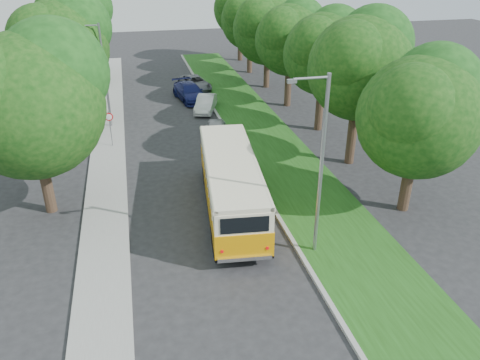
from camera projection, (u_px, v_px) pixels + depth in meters
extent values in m
plane|color=#252527|center=(209.00, 234.00, 22.11)|extent=(120.00, 120.00, 0.00)
cube|color=gray|center=(255.00, 179.00, 27.17)|extent=(0.20, 70.00, 0.15)
cube|color=#1C4612|center=(294.00, 175.00, 27.66)|extent=(4.50, 70.00, 0.13)
cube|color=gray|center=(106.00, 195.00, 25.44)|extent=(2.20, 70.00, 0.12)
cylinder|color=#332319|center=(407.00, 180.00, 23.46)|extent=(0.56, 0.56, 3.35)
sphere|color=#0D3B0D|center=(419.00, 118.00, 21.98)|extent=(5.85, 5.85, 5.85)
sphere|color=#0D3B0D|center=(435.00, 89.00, 22.18)|extent=(4.38, 4.38, 4.38)
sphere|color=#0D3B0D|center=(413.00, 109.00, 20.84)|extent=(4.09, 4.09, 4.09)
cylinder|color=#332319|center=(352.00, 130.00, 28.43)|extent=(0.56, 0.56, 4.26)
sphere|color=#0D3B0D|center=(360.00, 68.00, 26.73)|extent=(5.98, 5.98, 5.98)
sphere|color=#0D3B0D|center=(374.00, 44.00, 26.93)|extent=(4.49, 4.49, 4.49)
sphere|color=#0D3B0D|center=(352.00, 59.00, 25.56)|extent=(4.19, 4.19, 4.19)
cylinder|color=#332319|center=(320.00, 103.00, 33.78)|extent=(0.56, 0.56, 3.95)
sphere|color=#0D3B0D|center=(324.00, 54.00, 32.19)|extent=(5.61, 5.61, 5.61)
sphere|color=#0D3B0D|center=(335.00, 35.00, 32.38)|extent=(4.21, 4.21, 4.21)
sphere|color=#0D3B0D|center=(317.00, 46.00, 31.10)|extent=(3.92, 3.92, 3.92)
cylinder|color=#332319|center=(288.00, 83.00, 38.93)|extent=(0.56, 0.56, 3.86)
sphere|color=#0D3B0D|center=(290.00, 40.00, 37.37)|extent=(5.64, 5.64, 5.64)
sphere|color=#0D3B0D|center=(300.00, 24.00, 37.55)|extent=(4.23, 4.23, 4.23)
sphere|color=#0D3B0D|center=(283.00, 33.00, 36.26)|extent=(3.95, 3.95, 3.95)
cylinder|color=#332319|center=(267.00, 68.00, 44.19)|extent=(0.56, 0.56, 3.58)
sphere|color=#0D3B0D|center=(268.00, 30.00, 42.60)|extent=(6.36, 6.36, 6.36)
sphere|color=#0D3B0D|center=(278.00, 14.00, 42.81)|extent=(4.77, 4.77, 4.77)
sphere|color=#0D3B0D|center=(260.00, 22.00, 41.35)|extent=(4.45, 4.45, 4.45)
cylinder|color=#332319|center=(250.00, 55.00, 49.35)|extent=(0.56, 0.56, 3.68)
sphere|color=#0D3B0D|center=(250.00, 21.00, 47.79)|extent=(5.91, 5.91, 5.91)
sphere|color=#0D3B0D|center=(258.00, 7.00, 47.99)|extent=(4.43, 4.43, 4.43)
sphere|color=#0D3B0D|center=(243.00, 14.00, 46.64)|extent=(4.14, 4.14, 4.14)
cylinder|color=#332319|center=(240.00, 43.00, 54.56)|extent=(0.56, 0.56, 4.05)
sphere|color=#0D3B0D|center=(240.00, 10.00, 52.92)|extent=(5.97, 5.97, 5.97)
sphere|color=#0D3B0D|center=(234.00, 3.00, 51.75)|extent=(4.18, 4.18, 4.18)
cylinder|color=#332319|center=(45.00, 179.00, 23.21)|extent=(0.56, 0.56, 3.68)
sphere|color=#0D3B0D|center=(30.00, 107.00, 21.55)|extent=(6.80, 6.80, 6.80)
sphere|color=#0D3B0D|center=(54.00, 72.00, 21.77)|extent=(5.10, 5.10, 5.10)
cylinder|color=#332319|center=(70.00, 98.00, 35.38)|extent=(0.56, 0.56, 3.68)
sphere|color=#0D3B0D|center=(61.00, 48.00, 33.71)|extent=(6.80, 6.80, 6.80)
sphere|color=#0D3B0D|center=(76.00, 27.00, 33.94)|extent=(5.10, 5.10, 5.10)
sphere|color=#0D3B0D|center=(42.00, 39.00, 32.38)|extent=(4.76, 4.76, 4.76)
cylinder|color=#332319|center=(80.00, 63.00, 45.81)|extent=(0.56, 0.56, 3.68)
sphere|color=#0D3B0D|center=(74.00, 24.00, 44.14)|extent=(6.80, 6.80, 6.80)
sphere|color=#0D3B0D|center=(85.00, 8.00, 44.37)|extent=(5.10, 5.10, 5.10)
sphere|color=#0D3B0D|center=(60.00, 16.00, 42.81)|extent=(4.76, 4.76, 4.76)
cylinder|color=gray|center=(321.00, 171.00, 19.03)|extent=(0.16, 0.16, 8.00)
cylinder|color=gray|center=(311.00, 78.00, 17.15)|extent=(1.40, 0.10, 0.10)
cube|color=gray|center=(292.00, 81.00, 17.03)|extent=(0.35, 0.16, 0.14)
cylinder|color=gray|center=(105.00, 78.00, 33.38)|extent=(0.16, 0.16, 7.50)
cylinder|color=gray|center=(88.00, 25.00, 31.62)|extent=(1.40, 0.10, 0.10)
cube|color=gray|center=(76.00, 27.00, 31.50)|extent=(0.35, 0.16, 0.14)
cylinder|color=gray|center=(111.00, 130.00, 31.05)|extent=(0.06, 0.06, 2.50)
cone|color=red|center=(109.00, 117.00, 30.61)|extent=(0.56, 0.02, 0.56)
cone|color=white|center=(109.00, 117.00, 30.59)|extent=(0.40, 0.02, 0.40)
imported|color=#ACADB1|center=(217.00, 132.00, 32.44)|extent=(2.16, 3.97, 1.28)
imported|color=silver|center=(206.00, 104.00, 38.14)|extent=(2.53, 4.13, 1.29)
imported|color=navy|center=(190.00, 92.00, 40.85)|extent=(2.91, 5.31, 1.46)
imported|color=slate|center=(195.00, 83.00, 43.88)|extent=(2.98, 4.90, 1.27)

